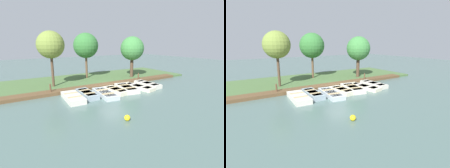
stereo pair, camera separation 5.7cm
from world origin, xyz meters
TOP-DOWN VIEW (x-y plane):
  - ground_plane at (0.00, 0.00)m, footprint 80.00×80.00m
  - shore_bank at (-5.00, 0.00)m, footprint 8.00×24.00m
  - dock_walkway at (-1.46, 0.00)m, footprint 1.23×19.99m
  - rowboat_0 at (1.03, -4.46)m, footprint 3.10×1.42m
  - rowboat_1 at (0.73, -3.12)m, footprint 2.95×1.09m
  - rowboat_2 at (1.34, -1.68)m, footprint 3.53×1.56m
  - rowboat_3 at (1.06, -0.34)m, footprint 2.78×1.43m
  - rowboat_4 at (1.01, 0.89)m, footprint 3.26×1.75m
  - rowboat_5 at (1.03, 2.28)m, footprint 3.64×1.80m
  - rowboat_6 at (0.88, 3.72)m, footprint 3.14×1.15m
  - mooring_post_near at (-1.46, -5.58)m, footprint 0.14×0.14m
  - mooring_post_far at (-1.46, 4.48)m, footprint 0.14×0.14m
  - buoy at (6.37, -3.11)m, footprint 0.36×0.36m
  - park_tree_far_left at (-3.56, -4.78)m, footprint 2.61×2.61m
  - park_tree_left at (-5.80, -0.15)m, footprint 2.97×2.97m
  - park_tree_center at (-3.30, 4.93)m, footprint 2.90×2.90m

SIDE VIEW (x-z plane):
  - ground_plane at x=0.00m, z-range 0.00..0.00m
  - shore_bank at x=-5.00m, z-range 0.00..0.20m
  - dock_walkway at x=-1.46m, z-range 0.00..0.28m
  - rowboat_5 at x=1.03m, z-range 0.00..0.34m
  - rowboat_2 at x=1.34m, z-range 0.00..0.36m
  - buoy at x=6.37m, z-range 0.00..0.36m
  - rowboat_3 at x=1.06m, z-range 0.00..0.39m
  - rowboat_6 at x=0.88m, z-range 0.00..0.41m
  - rowboat_4 at x=1.01m, z-range 0.00..0.42m
  - rowboat_0 at x=1.03m, z-range 0.00..0.44m
  - rowboat_1 at x=0.73m, z-range 0.00..0.44m
  - mooring_post_near at x=-1.46m, z-range 0.00..0.99m
  - mooring_post_far at x=-1.46m, z-range 0.00..0.99m
  - park_tree_center at x=-3.30m, z-range 1.11..6.32m
  - park_tree_left at x=-5.80m, z-range 1.29..6.89m
  - park_tree_far_left at x=-3.56m, z-range 1.45..7.02m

